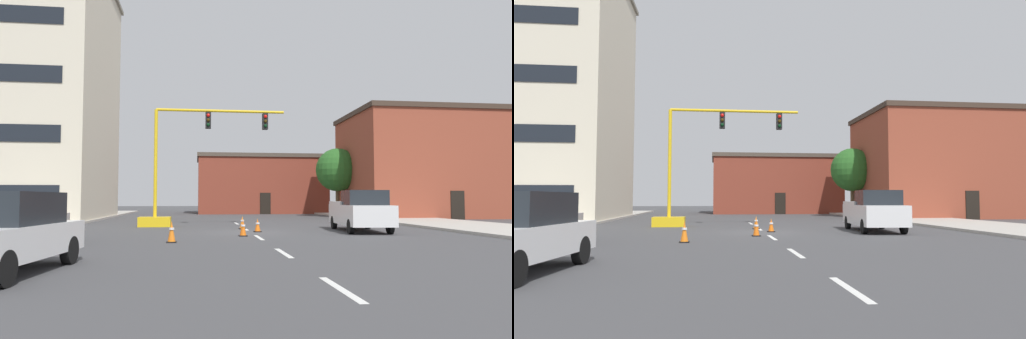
% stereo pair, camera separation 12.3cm
% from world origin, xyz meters
% --- Properties ---
extents(ground_plane, '(160.00, 160.00, 0.00)m').
position_xyz_m(ground_plane, '(0.00, 0.00, 0.00)').
color(ground_plane, '#424244').
extents(sidewalk_left, '(6.00, 56.00, 0.14)m').
position_xyz_m(sidewalk_left, '(-12.58, 8.00, 0.07)').
color(sidewalk_left, '#B2ADA3').
rests_on(sidewalk_left, ground_plane).
extents(sidewalk_right, '(6.00, 56.00, 0.14)m').
position_xyz_m(sidewalk_right, '(12.58, 8.00, 0.07)').
color(sidewalk_right, '#B2ADA3').
rests_on(sidewalk_right, ground_plane).
extents(lane_stripe_seg_0, '(0.16, 2.40, 0.01)m').
position_xyz_m(lane_stripe_seg_0, '(0.00, -14.00, 0.00)').
color(lane_stripe_seg_0, silver).
rests_on(lane_stripe_seg_0, ground_plane).
extents(lane_stripe_seg_1, '(0.16, 2.40, 0.01)m').
position_xyz_m(lane_stripe_seg_1, '(0.00, -8.50, 0.00)').
color(lane_stripe_seg_1, silver).
rests_on(lane_stripe_seg_1, ground_plane).
extents(lane_stripe_seg_2, '(0.16, 2.40, 0.01)m').
position_xyz_m(lane_stripe_seg_2, '(0.00, -3.00, 0.00)').
color(lane_stripe_seg_2, silver).
rests_on(lane_stripe_seg_2, ground_plane).
extents(lane_stripe_seg_3, '(0.16, 2.40, 0.01)m').
position_xyz_m(lane_stripe_seg_3, '(0.00, 2.50, 0.00)').
color(lane_stripe_seg_3, silver).
rests_on(lane_stripe_seg_3, ground_plane).
extents(lane_stripe_seg_4, '(0.16, 2.40, 0.01)m').
position_xyz_m(lane_stripe_seg_4, '(0.00, 8.00, 0.00)').
color(lane_stripe_seg_4, silver).
rests_on(lane_stripe_seg_4, ground_plane).
extents(building_tall_left, '(14.78, 14.20, 19.16)m').
position_xyz_m(building_tall_left, '(-16.93, 15.17, 9.59)').
color(building_tall_left, beige).
rests_on(building_tall_left, ground_plane).
extents(building_brick_center, '(13.98, 8.92, 6.32)m').
position_xyz_m(building_brick_center, '(4.44, 29.86, 3.17)').
color(building_brick_center, brown).
rests_on(building_brick_center, ground_plane).
extents(building_row_right, '(13.50, 10.12, 9.01)m').
position_xyz_m(building_row_right, '(17.25, 16.42, 4.52)').
color(building_row_right, brown).
rests_on(building_row_right, ground_plane).
extents(traffic_signal_gantry, '(8.39, 1.20, 6.83)m').
position_xyz_m(traffic_signal_gantry, '(-3.87, 5.19, 2.20)').
color(traffic_signal_gantry, yellow).
rests_on(traffic_signal_gantry, ground_plane).
extents(tree_right_far, '(3.84, 3.84, 6.08)m').
position_xyz_m(tree_right_far, '(9.88, 18.27, 4.15)').
color(tree_right_far, brown).
rests_on(tree_right_far, ground_plane).
extents(pickup_truck_white, '(2.46, 5.55, 1.99)m').
position_xyz_m(pickup_truck_white, '(5.41, 0.06, 0.97)').
color(pickup_truck_white, white).
rests_on(pickup_truck_white, ground_plane).
extents(sedan_white_near_left, '(2.36, 4.68, 1.74)m').
position_xyz_m(sedan_white_near_left, '(-6.60, -11.55, 0.89)').
color(sedan_white_near_left, white).
rests_on(sedan_white_near_left, ground_plane).
extents(sedan_silver_mid_left, '(2.10, 4.60, 1.74)m').
position_xyz_m(sedan_silver_mid_left, '(-8.32, -5.02, 0.89)').
color(sedan_silver_mid_left, '#B7B7BC').
rests_on(sedan_silver_mid_left, ground_plane).
extents(traffic_cone_roadside_a, '(0.36, 0.36, 0.71)m').
position_xyz_m(traffic_cone_roadside_a, '(-0.58, -2.21, 0.35)').
color(traffic_cone_roadside_a, black).
rests_on(traffic_cone_roadside_a, ground_plane).
extents(traffic_cone_roadside_b, '(0.36, 0.36, 0.65)m').
position_xyz_m(traffic_cone_roadside_b, '(0.36, 0.20, 0.32)').
color(traffic_cone_roadside_b, black).
rests_on(traffic_cone_roadside_b, ground_plane).
extents(traffic_cone_roadside_c, '(0.36, 0.36, 0.68)m').
position_xyz_m(traffic_cone_roadside_c, '(-0.16, 2.45, 0.34)').
color(traffic_cone_roadside_c, black).
rests_on(traffic_cone_roadside_c, ground_plane).
extents(traffic_cone_roadside_d, '(0.36, 0.36, 0.78)m').
position_xyz_m(traffic_cone_roadside_d, '(-3.44, -4.77, 0.39)').
color(traffic_cone_roadside_d, black).
rests_on(traffic_cone_roadside_d, ground_plane).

